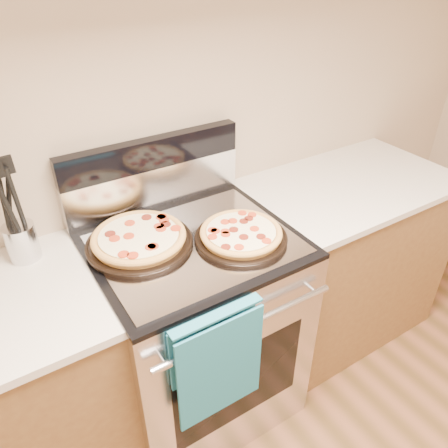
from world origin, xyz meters
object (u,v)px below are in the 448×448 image
pepperoni_pizza_front (241,235)px  utensil_crock (22,242)px  range_body (196,329)px  pepperoni_pizza_back (139,239)px

pepperoni_pizza_front → utensil_crock: utensil_crock is taller
utensil_crock → pepperoni_pizza_front: bearing=-25.9°
range_body → utensil_crock: (-0.55, 0.24, 0.53)m
pepperoni_pizza_back → pepperoni_pizza_front: size_ratio=1.12×
range_body → pepperoni_pizza_back: (-0.18, 0.07, 0.50)m
pepperoni_pizza_back → utensil_crock: size_ratio=2.84×
range_body → pepperoni_pizza_front: size_ratio=2.63×
range_body → utensil_crock: bearing=156.3°
range_body → pepperoni_pizza_front: pepperoni_pizza_front is taller
pepperoni_pizza_back → range_body: bearing=-21.3°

